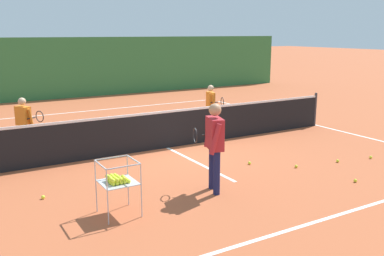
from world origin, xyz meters
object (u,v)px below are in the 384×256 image
tennis_ball_6 (296,166)px  ball_cart (117,180)px  tennis_ball_4 (249,163)px  student_1 (211,103)px  tennis_net (167,129)px  instructor (214,139)px  tennis_ball_0 (43,197)px  tennis_ball_3 (355,181)px  student_0 (24,120)px  tennis_ball_5 (371,157)px  tennis_ball_7 (338,161)px

tennis_ball_6 → ball_cart: bearing=-175.4°
tennis_ball_4 → student_1: bearing=71.0°
tennis_net → instructor: bearing=-101.6°
tennis_net → ball_cart: 4.14m
tennis_ball_0 → tennis_ball_3: bearing=-22.1°
student_0 → tennis_ball_5: bearing=-34.5°
student_0 → tennis_ball_0: size_ratio=20.04×
instructor → tennis_ball_6: size_ratio=24.47×
tennis_net → ball_cart: size_ratio=11.78×
student_0 → tennis_ball_7: size_ratio=20.04×
student_1 → tennis_ball_3: size_ratio=20.02×
instructor → tennis_ball_4: 2.11m
tennis_net → tennis_ball_7: 4.19m
ball_cart → tennis_ball_3: 4.73m
tennis_net → tennis_ball_6: bearing=-59.9°
tennis_net → student_0: (-3.18, 1.44, 0.32)m
student_0 → ball_cart: bearing=-82.5°
student_0 → tennis_ball_6: student_0 is taller
tennis_ball_0 → tennis_net: bearing=29.1°
student_0 → tennis_ball_7: (5.97, -4.53, -0.79)m
tennis_ball_5 → tennis_ball_7: same height
instructor → ball_cart: bearing=-177.4°
tennis_net → tennis_ball_4: 2.44m
tennis_net → student_1: student_1 is taller
student_1 → ball_cart: size_ratio=1.51×
instructor → tennis_ball_7: size_ratio=24.47×
tennis_ball_4 → tennis_net: bearing=113.5°
tennis_ball_4 → student_0: bearing=138.7°
student_0 → tennis_net: bearing=-24.4°
ball_cart → tennis_ball_5: ball_cart is taller
tennis_ball_5 → tennis_ball_6: (-2.01, 0.37, 0.00)m
tennis_ball_0 → tennis_ball_3: (5.53, -2.25, 0.00)m
student_0 → tennis_ball_6: size_ratio=20.04×
instructor → tennis_ball_6: instructor is taller
ball_cart → tennis_ball_6: 4.30m
student_0 → student_1: 5.32m
tennis_ball_3 → tennis_ball_7: bearing=55.6°
ball_cart → tennis_ball_6: (4.25, 0.34, -0.56)m
tennis_net → instructor: 3.27m
tennis_ball_6 → tennis_ball_7: same height
student_0 → tennis_ball_7: 7.54m
tennis_net → tennis_ball_0: bearing=-150.9°
student_0 → tennis_ball_4: bearing=-41.3°
instructor → tennis_ball_5: instructor is taller
tennis_net → tennis_ball_6: size_ratio=155.67×
instructor → tennis_ball_3: 3.04m
ball_cart → tennis_ball_0: size_ratio=13.22×
student_1 → tennis_ball_0: (-5.62, -3.17, -0.78)m
tennis_ball_3 → tennis_ball_5: size_ratio=1.00×
student_0 → student_1: size_ratio=1.00×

